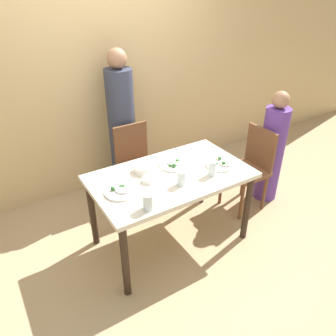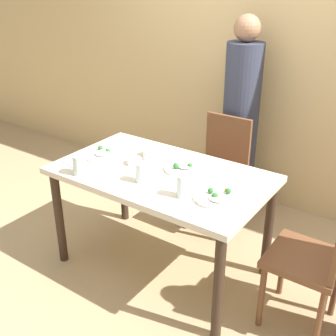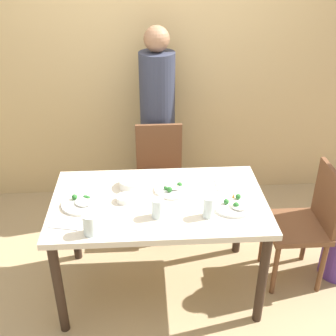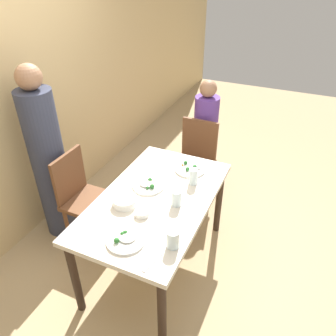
{
  "view_description": "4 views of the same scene",
  "coord_description": "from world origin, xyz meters",
  "px_view_note": "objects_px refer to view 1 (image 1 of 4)",
  "views": [
    {
      "loc": [
        -1.29,
        -2.03,
        2.22
      ],
      "look_at": [
        -0.08,
        -0.08,
        0.87
      ],
      "focal_mm": 35.0,
      "sensor_mm": 36.0,
      "label": 1
    },
    {
      "loc": [
        1.42,
        -1.96,
        1.91
      ],
      "look_at": [
        0.09,
        -0.05,
        0.81
      ],
      "focal_mm": 45.0,
      "sensor_mm": 36.0,
      "label": 2
    },
    {
      "loc": [
        -0.08,
        -2.25,
        2.25
      ],
      "look_at": [
        0.06,
        0.05,
        0.95
      ],
      "focal_mm": 45.0,
      "sensor_mm": 36.0,
      "label": 3
    },
    {
      "loc": [
        -1.74,
        -0.89,
        2.3
      ],
      "look_at": [
        0.11,
        -0.05,
        0.96
      ],
      "focal_mm": 35.0,
      "sensor_mm": 36.0,
      "label": 4
    }
  ],
  "objects_px": {
    "chair_child_spot": "(250,166)",
    "plate_rice_adult": "(174,164)",
    "bowl_curry": "(144,168)",
    "person_adult": "(122,129)",
    "chair_adult_spot": "(137,163)",
    "glass_water_tall": "(181,178)",
    "person_child": "(272,152)"
  },
  "relations": [
    {
      "from": "bowl_curry",
      "to": "plate_rice_adult",
      "type": "relative_size",
      "value": 0.72
    },
    {
      "from": "chair_adult_spot",
      "to": "person_adult",
      "type": "relative_size",
      "value": 0.55
    },
    {
      "from": "bowl_curry",
      "to": "person_adult",
      "type": "bearing_deg",
      "value": 77.07
    },
    {
      "from": "chair_child_spot",
      "to": "plate_rice_adult",
      "type": "relative_size",
      "value": 3.57
    },
    {
      "from": "chair_adult_spot",
      "to": "plate_rice_adult",
      "type": "bearing_deg",
      "value": -84.09
    },
    {
      "from": "chair_child_spot",
      "to": "person_adult",
      "type": "bearing_deg",
      "value": -135.73
    },
    {
      "from": "chair_adult_spot",
      "to": "plate_rice_adult",
      "type": "height_order",
      "value": "chair_adult_spot"
    },
    {
      "from": "person_child",
      "to": "plate_rice_adult",
      "type": "xyz_separation_m",
      "value": [
        -1.22,
        0.06,
        0.18
      ]
    },
    {
      "from": "chair_child_spot",
      "to": "person_adult",
      "type": "distance_m",
      "value": 1.44
    },
    {
      "from": "chair_adult_spot",
      "to": "plate_rice_adult",
      "type": "distance_m",
      "value": 0.69
    },
    {
      "from": "chair_child_spot",
      "to": "plate_rice_adult",
      "type": "bearing_deg",
      "value": -94.02
    },
    {
      "from": "bowl_curry",
      "to": "chair_adult_spot",
      "type": "bearing_deg",
      "value": 70.31
    },
    {
      "from": "chair_child_spot",
      "to": "person_adult",
      "type": "xyz_separation_m",
      "value": [
        -0.99,
        1.01,
        0.27
      ]
    },
    {
      "from": "person_adult",
      "to": "glass_water_tall",
      "type": "xyz_separation_m",
      "value": [
        -0.05,
        -1.24,
        0.04
      ]
    },
    {
      "from": "chair_child_spot",
      "to": "bowl_curry",
      "type": "distance_m",
      "value": 1.23
    },
    {
      "from": "person_adult",
      "to": "bowl_curry",
      "type": "bearing_deg",
      "value": -102.93
    },
    {
      "from": "chair_adult_spot",
      "to": "chair_child_spot",
      "type": "height_order",
      "value": "same"
    },
    {
      "from": "chair_adult_spot",
      "to": "person_adult",
      "type": "distance_m",
      "value": 0.42
    },
    {
      "from": "chair_child_spot",
      "to": "glass_water_tall",
      "type": "distance_m",
      "value": 1.11
    },
    {
      "from": "bowl_curry",
      "to": "chair_child_spot",
      "type": "bearing_deg",
      "value": -5.83
    },
    {
      "from": "person_adult",
      "to": "glass_water_tall",
      "type": "height_order",
      "value": "person_adult"
    },
    {
      "from": "chair_child_spot",
      "to": "glass_water_tall",
      "type": "xyz_separation_m",
      "value": [
        -1.04,
        -0.23,
        0.31
      ]
    },
    {
      "from": "chair_adult_spot",
      "to": "glass_water_tall",
      "type": "bearing_deg",
      "value": -93.14
    },
    {
      "from": "bowl_curry",
      "to": "glass_water_tall",
      "type": "distance_m",
      "value": 0.38
    },
    {
      "from": "chair_adult_spot",
      "to": "glass_water_tall",
      "type": "distance_m",
      "value": 0.97
    },
    {
      "from": "chair_child_spot",
      "to": "person_child",
      "type": "bearing_deg",
      "value": 90.0
    },
    {
      "from": "chair_child_spot",
      "to": "person_child",
      "type": "relative_size",
      "value": 0.72
    },
    {
      "from": "bowl_curry",
      "to": "plate_rice_adult",
      "type": "bearing_deg",
      "value": -11.92
    },
    {
      "from": "person_child",
      "to": "plate_rice_adult",
      "type": "relative_size",
      "value": 4.98
    },
    {
      "from": "chair_adult_spot",
      "to": "chair_child_spot",
      "type": "xyz_separation_m",
      "value": [
        0.99,
        -0.69,
        0.0
      ]
    },
    {
      "from": "glass_water_tall",
      "to": "chair_adult_spot",
      "type": "bearing_deg",
      "value": 86.86
    },
    {
      "from": "chair_child_spot",
      "to": "person_child",
      "type": "xyz_separation_m",
      "value": [
        0.3,
        0.0,
        0.09
      ]
    }
  ]
}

